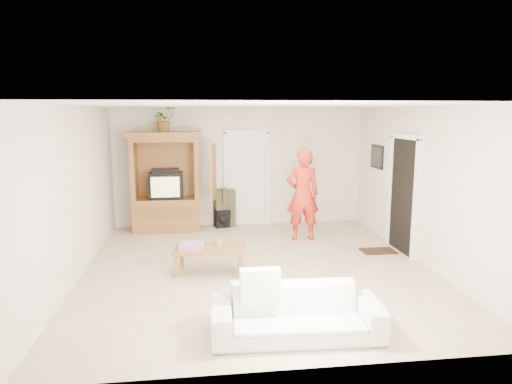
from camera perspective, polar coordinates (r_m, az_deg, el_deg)
floor at (r=7.52m, az=0.14°, el=-9.46°), size 6.00×6.00×0.00m
ceiling at (r=7.10m, az=0.14°, el=10.76°), size 6.00×6.00×0.00m
wall_back at (r=10.15m, az=-2.05°, el=3.14°), size 5.50×0.00×5.50m
wall_front at (r=4.31m, az=5.32°, el=-6.24°), size 5.50×0.00×5.50m
wall_left at (r=7.37m, az=-21.57°, el=-0.12°), size 0.00×6.00×6.00m
wall_right at (r=8.03m, az=20.01°, el=0.74°), size 0.00×6.00×6.00m
armoire at (r=9.85m, az=-11.02°, el=0.46°), size 1.82×1.14×2.10m
door_back at (r=10.17m, az=-1.18°, el=1.57°), size 0.85×0.05×2.04m
doorway_right at (r=8.59m, az=17.93°, el=-0.47°), size 0.05×0.90×2.04m
framed_picture at (r=9.69m, az=14.90°, el=4.28°), size 0.03×0.60×0.48m
doormat at (r=8.65m, az=15.01°, el=-7.13°), size 0.60×0.40×0.02m
plant at (r=9.69m, az=-11.46°, el=8.90°), size 0.61×0.60×0.51m
man at (r=8.99m, az=5.85°, el=-0.34°), size 0.66×0.43×1.81m
sofa at (r=5.31m, az=5.08°, el=-14.81°), size 1.93×0.83×0.56m
coffee_table at (r=7.25m, az=-5.81°, el=-7.29°), size 1.18×0.75×0.41m
towel at (r=7.22m, az=-8.07°, el=-6.63°), size 0.38×0.28×0.08m
candle at (r=7.27m, az=-4.65°, el=-6.37°), size 0.08×0.08×0.10m
backpack_black at (r=10.04m, az=-4.22°, el=-3.35°), size 0.36×0.26×0.39m
backpack_olive at (r=10.12m, az=-3.97°, el=-1.99°), size 0.49×0.40×0.83m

